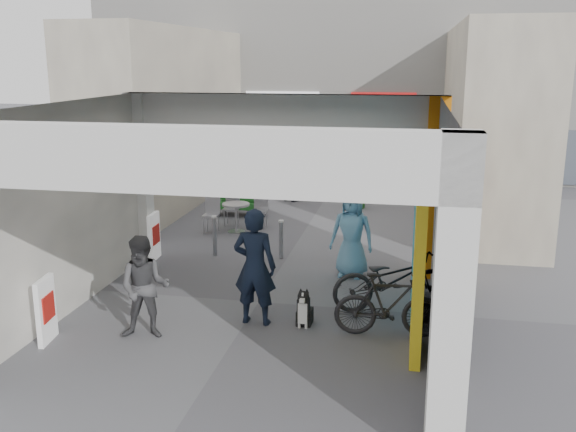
% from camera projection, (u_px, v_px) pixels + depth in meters
% --- Properties ---
extents(ground, '(90.00, 90.00, 0.00)m').
position_uv_depth(ground, '(259.00, 302.00, 11.28)').
color(ground, '#5A5B60').
rests_on(ground, ground).
extents(arcade_canopy, '(6.40, 6.45, 6.40)m').
position_uv_depth(arcade_canopy, '(279.00, 183.00, 9.84)').
color(arcade_canopy, silver).
rests_on(arcade_canopy, ground).
extents(far_building, '(18.00, 4.08, 8.00)m').
position_uv_depth(far_building, '(346.00, 63.00, 23.66)').
color(far_building, silver).
rests_on(far_building, ground).
extents(plaza_bldg_left, '(2.00, 9.00, 5.00)m').
position_uv_depth(plaza_bldg_left, '(168.00, 117.00, 18.66)').
color(plaza_bldg_left, beige).
rests_on(plaza_bldg_left, ground).
extents(plaza_bldg_right, '(2.00, 9.00, 5.00)m').
position_uv_depth(plaza_bldg_right, '(489.00, 123.00, 16.99)').
color(plaza_bldg_right, beige).
rests_on(plaza_bldg_right, ground).
extents(bollard_left, '(0.09, 0.09, 0.86)m').
position_uv_depth(bollard_left, '(215.00, 236.00, 13.85)').
color(bollard_left, gray).
rests_on(bollard_left, ground).
extents(bollard_center, '(0.09, 0.09, 0.82)m').
position_uv_depth(bollard_center, '(281.00, 240.00, 13.63)').
color(bollard_center, gray).
rests_on(bollard_center, ground).
extents(bollard_right, '(0.09, 0.09, 0.91)m').
position_uv_depth(bollard_right, '(358.00, 242.00, 13.35)').
color(bollard_right, gray).
rests_on(bollard_right, ground).
extents(advert_board_near, '(0.16, 0.56, 1.00)m').
position_uv_depth(advert_board_near, '(46.00, 310.00, 9.60)').
color(advert_board_near, silver).
rests_on(advert_board_near, ground).
extents(advert_board_far, '(0.12, 0.55, 1.00)m').
position_uv_depth(advert_board_far, '(154.00, 236.00, 13.56)').
color(advert_board_far, silver).
rests_on(advert_board_far, ground).
extents(cafe_set, '(1.43, 1.15, 0.86)m').
position_uv_depth(cafe_set, '(235.00, 217.00, 16.04)').
color(cafe_set, '#9C9CA0').
rests_on(cafe_set, ground).
extents(produce_stand, '(1.24, 0.67, 0.82)m').
position_uv_depth(produce_stand, '(241.00, 203.00, 17.45)').
color(produce_stand, black).
rests_on(produce_stand, ground).
extents(crate_stack, '(0.52, 0.44, 0.56)m').
position_uv_depth(crate_stack, '(356.00, 199.00, 18.28)').
color(crate_stack, '#18571F').
rests_on(crate_stack, ground).
extents(border_collie, '(0.24, 0.47, 0.64)m').
position_uv_depth(border_collie, '(304.00, 310.00, 10.23)').
color(border_collie, black).
rests_on(border_collie, ground).
extents(man_with_dog, '(0.72, 0.49, 1.90)m').
position_uv_depth(man_with_dog, '(255.00, 267.00, 10.17)').
color(man_with_dog, black).
rests_on(man_with_dog, ground).
extents(man_back_turned, '(0.88, 0.74, 1.60)m').
position_uv_depth(man_back_turned, '(145.00, 288.00, 9.68)').
color(man_back_turned, '#424244').
rests_on(man_back_turned, ground).
extents(man_elderly, '(0.91, 0.66, 1.73)m').
position_uv_depth(man_elderly, '(352.00, 233.00, 12.45)').
color(man_elderly, '#639EC1').
rests_on(man_elderly, ground).
extents(man_crates, '(1.18, 0.83, 1.86)m').
position_uv_depth(man_crates, '(291.00, 171.00, 19.01)').
color(man_crates, black).
rests_on(man_crates, ground).
extents(bicycle_front, '(2.17, 1.37, 1.08)m').
position_uv_depth(bicycle_front, '(392.00, 279.00, 10.82)').
color(bicycle_front, black).
rests_on(bicycle_front, ground).
extents(bicycle_rear, '(1.72, 0.63, 1.01)m').
position_uv_depth(bicycle_rear, '(389.00, 305.00, 9.80)').
color(bicycle_rear, black).
rests_on(bicycle_rear, ground).
extents(white_van, '(4.73, 3.20, 1.50)m').
position_uv_depth(white_van, '(383.00, 163.00, 21.43)').
color(white_van, silver).
rests_on(white_van, ground).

